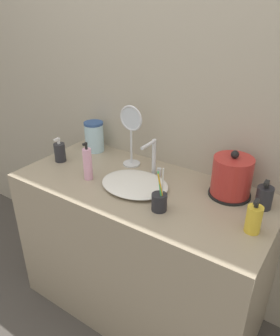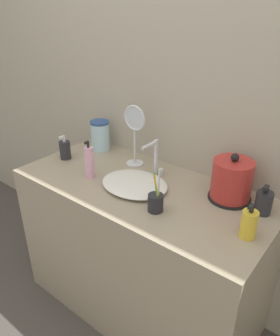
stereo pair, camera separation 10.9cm
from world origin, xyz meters
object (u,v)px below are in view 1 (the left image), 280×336
(electric_kettle, at_px, (232,178))
(water_pitcher, at_px, (94,137))
(toothbrush_cup, at_px, (159,201))
(vanity_mirror, at_px, (131,131))
(faucet, at_px, (153,156))
(shampoo_bottle, at_px, (254,219))
(hand_cream_bottle, at_px, (60,152))
(mouthwash_bottle, at_px, (88,164))
(lotion_bottle, at_px, (264,197))

(electric_kettle, height_order, water_pitcher, electric_kettle)
(toothbrush_cup, relative_size, vanity_mirror, 0.61)
(faucet, distance_m, toothbrush_cup, 0.34)
(shampoo_bottle, bearing_deg, water_pitcher, 166.19)
(electric_kettle, relative_size, water_pitcher, 1.27)
(water_pitcher, bearing_deg, toothbrush_cup, -26.78)
(shampoo_bottle, bearing_deg, vanity_mirror, 163.34)
(hand_cream_bottle, bearing_deg, mouthwash_bottle, -13.82)
(toothbrush_cup, bearing_deg, vanity_mirror, 140.35)
(shampoo_bottle, distance_m, water_pitcher, 1.09)
(shampoo_bottle, bearing_deg, toothbrush_cup, -168.62)
(water_pitcher, bearing_deg, lotion_bottle, -3.33)
(electric_kettle, distance_m, hand_cream_bottle, 0.97)
(hand_cream_bottle, relative_size, water_pitcher, 0.78)
(mouthwash_bottle, bearing_deg, shampoo_bottle, 2.50)
(faucet, bearing_deg, lotion_bottle, 0.83)
(hand_cream_bottle, height_order, water_pitcher, water_pitcher)
(electric_kettle, height_order, lotion_bottle, electric_kettle)
(faucet, height_order, mouthwash_bottle, mouthwash_bottle)
(shampoo_bottle, bearing_deg, electric_kettle, 128.71)
(water_pitcher, bearing_deg, hand_cream_bottle, -105.89)
(hand_cream_bottle, distance_m, water_pitcher, 0.24)
(toothbrush_cup, xyz_separation_m, lotion_bottle, (0.38, 0.28, 0.01))
(faucet, relative_size, hand_cream_bottle, 1.36)
(lotion_bottle, distance_m, vanity_mirror, 0.76)
(vanity_mirror, relative_size, water_pitcher, 1.88)
(mouthwash_bottle, bearing_deg, lotion_bottle, 15.87)
(vanity_mirror, bearing_deg, shampoo_bottle, -16.66)
(faucet, relative_size, vanity_mirror, 0.57)
(shampoo_bottle, relative_size, water_pitcher, 0.83)
(lotion_bottle, height_order, shampoo_bottle, shampoo_bottle)
(mouthwash_bottle, distance_m, hand_cream_bottle, 0.29)
(electric_kettle, xyz_separation_m, hand_cream_bottle, (-0.95, -0.19, -0.04))
(faucet, height_order, hand_cream_bottle, faucet)
(lotion_bottle, height_order, water_pitcher, water_pitcher)
(toothbrush_cup, bearing_deg, water_pitcher, 153.22)
(faucet, relative_size, mouthwash_bottle, 0.96)
(lotion_bottle, xyz_separation_m, vanity_mirror, (-0.74, 0.03, 0.15))
(electric_kettle, xyz_separation_m, lotion_bottle, (0.16, -0.02, -0.04))
(toothbrush_cup, height_order, shampoo_bottle, toothbrush_cup)
(mouthwash_bottle, bearing_deg, water_pitcher, 125.87)
(electric_kettle, height_order, toothbrush_cup, electric_kettle)
(faucet, distance_m, electric_kettle, 0.42)
(faucet, height_order, toothbrush_cup, toothbrush_cup)
(electric_kettle, xyz_separation_m, toothbrush_cup, (-0.21, -0.30, -0.05))
(vanity_mirror, bearing_deg, hand_cream_bottle, -152.27)
(toothbrush_cup, height_order, vanity_mirror, vanity_mirror)
(lotion_bottle, xyz_separation_m, mouthwash_bottle, (-0.83, -0.24, 0.03))
(shampoo_bottle, relative_size, hand_cream_bottle, 1.06)
(electric_kettle, distance_m, lotion_bottle, 0.17)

